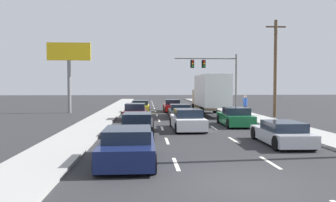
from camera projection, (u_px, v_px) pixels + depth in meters
The scene contains 18 objects.
ground_plane at pixel (173, 113), 34.37m from camera, with size 140.00×140.00×0.00m, color #2B2B2D.
sidewalk_right at pixel (250, 116), 29.81m from camera, with size 2.41×80.00×0.14m, color #9E9E99.
sidewalk_left at pixel (103, 117), 28.96m from camera, with size 2.41×80.00×0.14m, color #9E9E99.
lane_markings at pixel (175, 115), 31.88m from camera, with size 3.54×62.00×0.01m.
car_yellow at pixel (141, 107), 34.66m from camera, with size 1.91×4.38×1.30m.
car_maroon at pixel (135, 113), 27.18m from camera, with size 1.92×4.20×1.36m.
car_black at pixel (138, 125), 18.93m from camera, with size 1.92×4.61×1.25m.
car_navy at pixel (128, 146), 12.01m from camera, with size 1.97×4.31×1.26m.
car_red at pixel (172, 106), 36.14m from camera, with size 1.82×4.31×1.31m.
car_gray at pixel (180, 111), 29.34m from camera, with size 2.08×4.62×1.17m.
car_white at pixel (187, 120), 21.16m from camera, with size 1.97×4.58×1.33m.
box_truck at pixel (210, 93), 31.05m from camera, with size 2.54×7.85×3.76m.
car_green at pixel (235, 117), 23.22m from camera, with size 1.92×4.29×1.29m.
car_silver at pixel (282, 133), 15.78m from camera, with size 1.90×4.26×1.11m.
traffic_signal_mast at pixel (211, 68), 40.47m from camera, with size 7.60×0.69×6.63m.
utility_pole_mid at pixel (275, 67), 29.98m from camera, with size 1.80×0.28×8.63m.
roadside_billboard at pixel (69, 62), 34.20m from camera, with size 4.39×0.36×7.18m.
pedestrian_near_corner at pixel (245, 105), 30.21m from camera, with size 0.38×0.38×1.76m.
Camera 1 is at (-2.76, -9.17, 2.75)m, focal length 35.89 mm.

